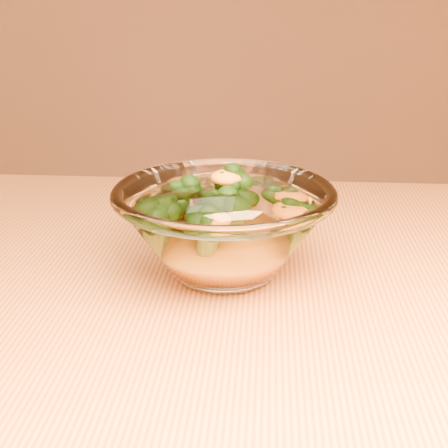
# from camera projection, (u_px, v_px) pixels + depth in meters

# --- Properties ---
(table) EXTENTS (1.20, 0.80, 0.75)m
(table) POSITION_uv_depth(u_px,v_px,m) (92.00, 422.00, 0.54)
(table) COLOR #BA7D37
(table) RESTS_ON ground
(glass_bowl) EXTENTS (0.20, 0.20, 0.09)m
(glass_bowl) POSITION_uv_depth(u_px,v_px,m) (224.00, 228.00, 0.57)
(glass_bowl) COLOR white
(glass_bowl) RESTS_ON table
(cheese_sauce) EXTENTS (0.10, 0.10, 0.03)m
(cheese_sauce) POSITION_uv_depth(u_px,v_px,m) (224.00, 247.00, 0.58)
(cheese_sauce) COLOR orange
(cheese_sauce) RESTS_ON glass_bowl
(broccoli_heap) EXTENTS (0.15, 0.11, 0.07)m
(broccoli_heap) POSITION_uv_depth(u_px,v_px,m) (221.00, 211.00, 0.58)
(broccoli_heap) COLOR black
(broccoli_heap) RESTS_ON cheese_sauce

